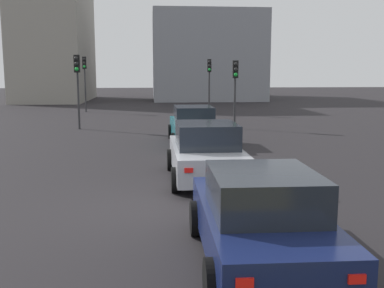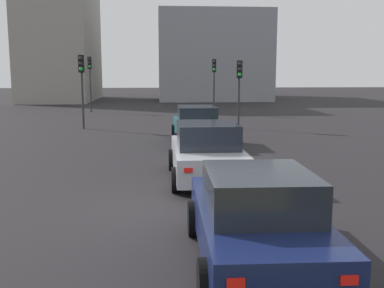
{
  "view_description": "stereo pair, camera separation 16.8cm",
  "coord_description": "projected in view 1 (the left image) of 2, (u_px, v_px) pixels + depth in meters",
  "views": [
    {
      "loc": [
        -9.71,
        0.07,
        2.95
      ],
      "look_at": [
        1.09,
        -0.89,
        1.25
      ],
      "focal_mm": 42.83,
      "sensor_mm": 36.0,
      "label": 1
    },
    {
      "loc": [
        -9.72,
        -0.09,
        2.95
      ],
      "look_at": [
        1.09,
        -0.89,
        1.25
      ],
      "focal_mm": 42.83,
      "sensor_mm": 36.0,
      "label": 2
    }
  ],
  "objects": [
    {
      "name": "ground_plane",
      "position": [
        156.0,
        213.0,
        10.03
      ],
      "size": [
        160.0,
        160.0,
        0.2
      ],
      "primitive_type": "cube",
      "color": "black"
    },
    {
      "name": "car_silver_left_second",
      "position": [
        206.0,
        153.0,
        12.56
      ],
      "size": [
        4.3,
        2.03,
        1.6
      ],
      "rotation": [
        0.0,
        0.0,
        0.0
      ],
      "color": "#A8AAB2",
      "rests_on": "ground_plane"
    },
    {
      "name": "traffic_light_near_left",
      "position": [
        235.0,
        80.0,
        23.76
      ],
      "size": [
        0.32,
        0.28,
        3.55
      ],
      "rotation": [
        0.0,
        0.0,
        3.14
      ],
      "color": "#2D2D30",
      "rests_on": "ground_plane"
    },
    {
      "name": "car_teal_left_lead",
      "position": [
        193.0,
        126.0,
        19.07
      ],
      "size": [
        4.69,
        1.97,
        1.57
      ],
      "rotation": [
        0.0,
        0.0,
        0.01
      ],
      "color": "#19606B",
      "rests_on": "ground_plane"
    },
    {
      "name": "traffic_light_far_left",
      "position": [
        209.0,
        75.0,
        32.32
      ],
      "size": [
        0.32,
        0.3,
        3.87
      ],
      "rotation": [
        0.0,
        0.0,
        3.04
      ],
      "color": "#2D2D30",
      "rests_on": "ground_plane"
    },
    {
      "name": "building_facade_center",
      "position": [
        55.0,
        29.0,
        47.61
      ],
      "size": [
        13.42,
        6.65,
        14.84
      ],
      "primitive_type": "cube",
      "color": "gray",
      "rests_on": "ground_plane"
    },
    {
      "name": "traffic_light_near_right",
      "position": [
        85.0,
        72.0,
        33.88
      ],
      "size": [
        0.32,
        0.29,
        4.1
      ],
      "rotation": [
        0.0,
        0.0,
        3.2
      ],
      "color": "#2D2D30",
      "rests_on": "ground_plane"
    },
    {
      "name": "car_navy_left_third",
      "position": [
        260.0,
        219.0,
        6.99
      ],
      "size": [
        4.23,
        2.01,
        1.51
      ],
      "rotation": [
        0.0,
        0.0,
        -0.02
      ],
      "color": "#141E4C",
      "rests_on": "ground_plane"
    },
    {
      "name": "traffic_light_far_right",
      "position": [
        77.0,
        76.0,
        23.56
      ],
      "size": [
        0.32,
        0.29,
        3.84
      ],
      "rotation": [
        0.0,
        0.0,
        3.09
      ],
      "color": "#2D2D30",
      "rests_on": "ground_plane"
    },
    {
      "name": "building_facade_left",
      "position": [
        204.0,
        58.0,
        52.34
      ],
      "size": [
        15.34,
        11.59,
        9.24
      ],
      "primitive_type": "cube",
      "color": "gray",
      "rests_on": "ground_plane"
    }
  ]
}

